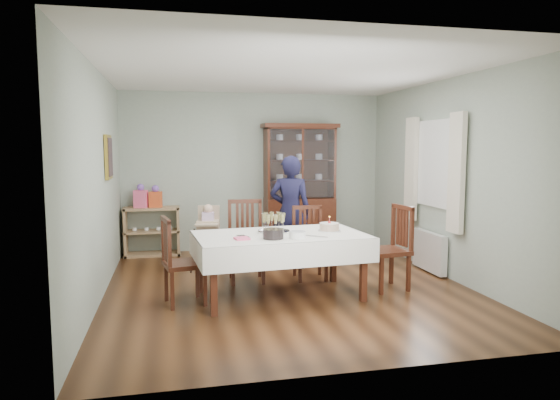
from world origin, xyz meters
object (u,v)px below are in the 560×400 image
object	(u,v)px
china_cabinet	(300,185)
chair_end_right	(388,264)
woman	(290,212)
birthday_cake	(329,227)
high_chair	(208,244)
dining_table	(280,265)
chair_far_left	(247,257)
champagne_tray	(274,226)
gift_bag_orange	(156,197)
chair_end_left	(183,278)
sideboard	(152,231)
gift_bag_pink	(141,197)
chair_far_right	(310,257)

from	to	relation	value
china_cabinet	chair_end_right	world-z (taller)	china_cabinet
woman	birthday_cake	xyz separation A→B (m)	(0.16, -1.36, -0.02)
high_chair	birthday_cake	size ratio (longest dim) A/B	3.49
high_chair	woman	bearing A→B (deg)	2.54
dining_table	chair_far_left	world-z (taller)	chair_far_left
chair_far_left	champagne_tray	size ratio (longest dim) A/B	2.76
dining_table	birthday_cake	xyz separation A→B (m)	(0.62, 0.05, 0.43)
birthday_cake	gift_bag_orange	size ratio (longest dim) A/B	0.76
birthday_cake	gift_bag_orange	xyz separation A→B (m)	(-2.13, 2.62, 0.15)
chair_end_left	champagne_tray	size ratio (longest dim) A/B	2.57
dining_table	chair_end_right	xyz separation A→B (m)	(1.40, 0.05, -0.07)
sideboard	high_chair	bearing A→B (deg)	-53.47
high_chair	gift_bag_pink	world-z (taller)	gift_bag_pink
dining_table	birthday_cake	world-z (taller)	birthday_cake
sideboard	birthday_cake	size ratio (longest dim) A/B	3.28
chair_far_left	birthday_cake	bearing A→B (deg)	-36.78
dining_table	chair_end_right	bearing A→B (deg)	1.87
chair_far_left	high_chair	xyz separation A→B (m)	(-0.45, 0.75, 0.05)
woman	champagne_tray	xyz separation A→B (m)	(-0.51, -1.28, 0.00)
chair_end_left	chair_end_right	world-z (taller)	chair_end_right
woman	gift_bag_orange	xyz separation A→B (m)	(-1.96, 1.26, 0.13)
china_cabinet	chair_far_right	world-z (taller)	china_cabinet
chair_end_right	gift_bag_pink	distance (m)	4.14
china_cabinet	woman	xyz separation A→B (m)	(-0.47, -1.26, -0.29)
china_cabinet	chair_end_left	bearing A→B (deg)	-127.44
gift_bag_orange	birthday_cake	bearing A→B (deg)	-50.94
chair_far_left	high_chair	distance (m)	0.88
high_chair	gift_bag_pink	distance (m)	1.61
sideboard	chair_end_left	bearing A→B (deg)	-80.82
dining_table	sideboard	bearing A→B (deg)	120.32
chair_far_left	dining_table	bearing A→B (deg)	-67.59
chair_far_right	high_chair	bearing A→B (deg)	150.49
chair_far_left	gift_bag_orange	size ratio (longest dim) A/B	2.95
chair_far_left	woman	bearing A→B (deg)	42.03
chair_far_left	chair_far_right	bearing A→B (deg)	-1.20
sideboard	gift_bag_orange	distance (m)	0.57
chair_far_right	gift_bag_pink	distance (m)	3.09
birthday_cake	woman	bearing A→B (deg)	96.86
chair_end_left	birthday_cake	bearing A→B (deg)	-98.23
dining_table	woman	size ratio (longest dim) A/B	1.26
chair_far_right	birthday_cake	world-z (taller)	chair_far_right
sideboard	woman	xyz separation A→B (m)	(2.03, -1.28, 0.43)
chair_far_right	chair_end_right	bearing A→B (deg)	-37.63
sideboard	gift_bag_orange	xyz separation A→B (m)	(0.07, -0.02, 0.56)
woman	chair_far_right	bearing A→B (deg)	119.17
sideboard	gift_bag_pink	bearing A→B (deg)	-172.98
chair_far_right	birthday_cake	distance (m)	0.87
chair_end_left	woman	xyz separation A→B (m)	(1.59, 1.43, 0.53)
chair_far_right	sideboard	bearing A→B (deg)	140.22
chair_end_right	woman	bearing A→B (deg)	-153.08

